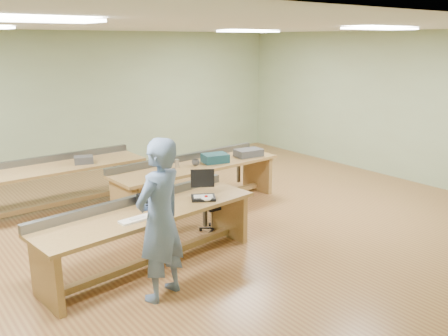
{
  "coord_description": "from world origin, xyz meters",
  "views": [
    {
      "loc": [
        -3.74,
        -5.87,
        2.8
      ],
      "look_at": [
        0.29,
        -0.6,
        1.01
      ],
      "focal_mm": 38.0,
      "sensor_mm": 36.0,
      "label": 1
    }
  ],
  "objects_px": {
    "person": "(160,220)",
    "workbench_front": "(149,224)",
    "workbench_mid": "(196,175)",
    "drinks_can": "(177,163)",
    "camera_bag": "(148,199)",
    "parts_bin_teal": "(215,158)",
    "workbench_back": "(50,177)",
    "task_chair": "(212,211)",
    "laptop_base": "(203,198)",
    "mug": "(196,163)",
    "parts_bin_grey": "(248,153)"
  },
  "relations": [
    {
      "from": "person",
      "to": "workbench_front",
      "type": "bearing_deg",
      "value": -129.37
    },
    {
      "from": "workbench_mid",
      "to": "drinks_can",
      "type": "relative_size",
      "value": 23.1
    },
    {
      "from": "person",
      "to": "drinks_can",
      "type": "xyz_separation_m",
      "value": [
        1.65,
        2.3,
        -0.1
      ]
    },
    {
      "from": "camera_bag",
      "to": "parts_bin_teal",
      "type": "relative_size",
      "value": 0.58
    },
    {
      "from": "workbench_back",
      "to": "camera_bag",
      "type": "bearing_deg",
      "value": -82.53
    },
    {
      "from": "person",
      "to": "task_chair",
      "type": "distance_m",
      "value": 2.09
    },
    {
      "from": "workbench_back",
      "to": "task_chair",
      "type": "relative_size",
      "value": 3.89
    },
    {
      "from": "workbench_mid",
      "to": "laptop_base",
      "type": "distance_m",
      "value": 1.88
    },
    {
      "from": "workbench_mid",
      "to": "person",
      "type": "distance_m",
      "value": 3.07
    },
    {
      "from": "person",
      "to": "parts_bin_teal",
      "type": "height_order",
      "value": "person"
    },
    {
      "from": "mug",
      "to": "drinks_can",
      "type": "bearing_deg",
      "value": 160.96
    },
    {
      "from": "parts_bin_teal",
      "to": "person",
      "type": "bearing_deg",
      "value": -137.08
    },
    {
      "from": "task_chair",
      "to": "parts_bin_teal",
      "type": "relative_size",
      "value": 1.92
    },
    {
      "from": "workbench_back",
      "to": "task_chair",
      "type": "bearing_deg",
      "value": -56.83
    },
    {
      "from": "parts_bin_teal",
      "to": "workbench_mid",
      "type": "bearing_deg",
      "value": 163.02
    },
    {
      "from": "workbench_back",
      "to": "person",
      "type": "bearing_deg",
      "value": -90.1
    },
    {
      "from": "laptop_base",
      "to": "camera_bag",
      "type": "height_order",
      "value": "camera_bag"
    },
    {
      "from": "workbench_front",
      "to": "parts_bin_grey",
      "type": "xyz_separation_m",
      "value": [
        2.84,
        1.41,
        0.26
      ]
    },
    {
      "from": "parts_bin_grey",
      "to": "mug",
      "type": "distance_m",
      "value": 1.15
    },
    {
      "from": "workbench_front",
      "to": "workbench_back",
      "type": "distance_m",
      "value": 2.89
    },
    {
      "from": "camera_bag",
      "to": "workbench_back",
      "type": "bearing_deg",
      "value": 85.15
    },
    {
      "from": "laptop_base",
      "to": "parts_bin_grey",
      "type": "relative_size",
      "value": 0.66
    },
    {
      "from": "parts_bin_teal",
      "to": "mug",
      "type": "height_order",
      "value": "parts_bin_teal"
    },
    {
      "from": "workbench_front",
      "to": "parts_bin_grey",
      "type": "height_order",
      "value": "parts_bin_grey"
    },
    {
      "from": "workbench_front",
      "to": "drinks_can",
      "type": "relative_size",
      "value": 22.37
    },
    {
      "from": "laptop_base",
      "to": "workbench_back",
      "type": "bearing_deg",
      "value": 141.62
    },
    {
      "from": "laptop_base",
      "to": "parts_bin_teal",
      "type": "height_order",
      "value": "parts_bin_teal"
    },
    {
      "from": "mug",
      "to": "drinks_can",
      "type": "distance_m",
      "value": 0.32
    },
    {
      "from": "parts_bin_teal",
      "to": "parts_bin_grey",
      "type": "distance_m",
      "value": 0.75
    },
    {
      "from": "laptop_base",
      "to": "task_chair",
      "type": "xyz_separation_m",
      "value": [
        0.53,
        0.52,
        -0.47
      ]
    },
    {
      "from": "laptop_base",
      "to": "camera_bag",
      "type": "bearing_deg",
      "value": -166.76
    },
    {
      "from": "workbench_mid",
      "to": "parts_bin_grey",
      "type": "xyz_separation_m",
      "value": [
        1.08,
        -0.12,
        0.26
      ]
    },
    {
      "from": "task_chair",
      "to": "parts_bin_grey",
      "type": "bearing_deg",
      "value": 34.01
    },
    {
      "from": "laptop_base",
      "to": "drinks_can",
      "type": "relative_size",
      "value": 2.38
    },
    {
      "from": "workbench_back",
      "to": "parts_bin_grey",
      "type": "xyz_separation_m",
      "value": [
        3.14,
        -1.46,
        0.25
      ]
    },
    {
      "from": "task_chair",
      "to": "workbench_mid",
      "type": "bearing_deg",
      "value": 69.73
    },
    {
      "from": "workbench_mid",
      "to": "task_chair",
      "type": "bearing_deg",
      "value": -114.72
    },
    {
      "from": "workbench_back",
      "to": "person",
      "type": "distance_m",
      "value": 3.65
    },
    {
      "from": "mug",
      "to": "workbench_back",
      "type": "bearing_deg",
      "value": 144.35
    },
    {
      "from": "workbench_front",
      "to": "parts_bin_teal",
      "type": "relative_size",
      "value": 7.06
    },
    {
      "from": "task_chair",
      "to": "mug",
      "type": "distance_m",
      "value": 1.17
    },
    {
      "from": "workbench_front",
      "to": "workbench_back",
      "type": "relative_size",
      "value": 0.95
    },
    {
      "from": "laptop_base",
      "to": "mug",
      "type": "height_order",
      "value": "mug"
    },
    {
      "from": "workbench_front",
      "to": "drinks_can",
      "type": "distance_m",
      "value": 2.09
    },
    {
      "from": "laptop_base",
      "to": "drinks_can",
      "type": "height_order",
      "value": "drinks_can"
    },
    {
      "from": "parts_bin_grey",
      "to": "parts_bin_teal",
      "type": "bearing_deg",
      "value": 178.8
    },
    {
      "from": "mug",
      "to": "task_chair",
      "type": "bearing_deg",
      "value": -110.56
    },
    {
      "from": "workbench_front",
      "to": "person",
      "type": "height_order",
      "value": "person"
    },
    {
      "from": "laptop_base",
      "to": "parts_bin_grey",
      "type": "distance_m",
      "value": 2.53
    },
    {
      "from": "task_chair",
      "to": "laptop_base",
      "type": "bearing_deg",
      "value": -133.4
    }
  ]
}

